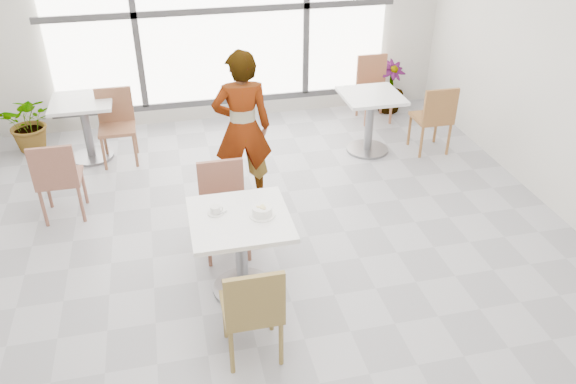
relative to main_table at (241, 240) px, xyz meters
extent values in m
plane|color=#9E9EA5|center=(0.37, 0.19, -0.52)|extent=(7.00, 7.00, 0.00)
plane|color=silver|center=(0.37, 3.69, 0.98)|extent=(6.00, 0.00, 6.00)
cube|color=white|center=(0.37, 3.63, 0.98)|extent=(4.40, 0.04, 2.40)
cube|color=#3F3F42|center=(0.37, 3.60, 0.98)|extent=(4.60, 0.05, 0.08)
cube|color=#3F3F42|center=(-0.73, 3.60, 0.98)|extent=(0.08, 0.05, 2.40)
cube|color=#3F3F42|center=(1.47, 3.60, 0.98)|extent=(0.08, 0.05, 2.40)
cube|color=#3F3F42|center=(0.37, 3.60, -0.24)|extent=(4.60, 0.05, 0.08)
cube|color=white|center=(0.00, 0.00, 0.21)|extent=(0.80, 0.80, 0.04)
cylinder|color=gray|center=(0.00, 0.00, -0.17)|extent=(0.10, 0.10, 0.71)
cylinder|color=gray|center=(0.00, 0.00, -0.51)|extent=(0.52, 0.52, 0.03)
cube|color=olive|center=(-0.04, -0.70, -0.09)|extent=(0.42, 0.42, 0.04)
cube|color=olive|center=(-0.04, -0.89, 0.14)|extent=(0.42, 0.04, 0.42)
cylinder|color=olive|center=(0.14, -0.52, -0.32)|extent=(0.04, 0.04, 0.41)
cylinder|color=olive|center=(0.14, -0.88, -0.32)|extent=(0.04, 0.04, 0.41)
cylinder|color=olive|center=(-0.22, -0.52, -0.32)|extent=(0.04, 0.04, 0.41)
cylinder|color=olive|center=(-0.22, -0.88, -0.32)|extent=(0.04, 0.04, 0.41)
cube|color=#8F5744|center=(-0.06, 0.57, -0.09)|extent=(0.42, 0.42, 0.04)
cube|color=#8F5744|center=(-0.06, 0.76, 0.14)|extent=(0.42, 0.04, 0.42)
cylinder|color=#8F5744|center=(-0.24, 0.39, -0.32)|extent=(0.04, 0.04, 0.41)
cylinder|color=#8F5744|center=(-0.24, 0.75, -0.32)|extent=(0.04, 0.04, 0.41)
cylinder|color=#8F5744|center=(0.12, 0.39, -0.32)|extent=(0.04, 0.04, 0.41)
cylinder|color=#8F5744|center=(0.12, 0.75, -0.32)|extent=(0.04, 0.04, 0.41)
cylinder|color=white|center=(0.18, -0.02, 0.23)|extent=(0.21, 0.21, 0.01)
cylinder|color=white|center=(0.18, -0.02, 0.27)|extent=(0.16, 0.16, 0.07)
torus|color=white|center=(0.18, -0.02, 0.31)|extent=(0.16, 0.16, 0.01)
cylinder|color=#DFBA8A|center=(0.18, -0.02, 0.27)|extent=(0.14, 0.14, 0.05)
cylinder|color=#F4E99D|center=(0.20, -0.02, 0.30)|extent=(0.03, 0.03, 0.02)
cylinder|color=#F8F2A0|center=(0.18, -0.03, 0.31)|extent=(0.03, 0.03, 0.02)
cylinder|color=beige|center=(0.15, -0.01, 0.30)|extent=(0.03, 0.03, 0.02)
cylinder|color=beige|center=(0.19, -0.05, 0.31)|extent=(0.03, 0.03, 0.02)
cylinder|color=beige|center=(0.18, -0.02, 0.31)|extent=(0.03, 0.03, 0.02)
cylinder|color=beige|center=(0.19, -0.03, 0.31)|extent=(0.03, 0.03, 0.02)
cylinder|color=beige|center=(0.18, -0.02, 0.30)|extent=(0.03, 0.03, 0.01)
cylinder|color=beige|center=(0.18, -0.04, 0.31)|extent=(0.03, 0.03, 0.02)
cylinder|color=#F8DFA0|center=(0.22, 0.01, 0.30)|extent=(0.03, 0.03, 0.01)
cylinder|color=beige|center=(0.15, -0.02, 0.31)|extent=(0.03, 0.03, 0.01)
cylinder|color=#EDE699|center=(0.19, 0.00, 0.31)|extent=(0.03, 0.03, 0.01)
cylinder|color=beige|center=(0.17, -0.01, 0.31)|extent=(0.03, 0.03, 0.02)
cylinder|color=beige|center=(0.18, -0.02, 0.31)|extent=(0.03, 0.03, 0.02)
cylinder|color=white|center=(-0.18, 0.09, 0.23)|extent=(0.13, 0.13, 0.01)
cylinder|color=white|center=(-0.18, 0.09, 0.27)|extent=(0.08, 0.08, 0.06)
torus|color=white|center=(-0.14, 0.09, 0.27)|extent=(0.05, 0.01, 0.05)
cylinder|color=black|center=(-0.18, 0.09, 0.29)|extent=(0.07, 0.07, 0.00)
cube|color=silver|center=(-0.13, 0.07, 0.24)|extent=(0.09, 0.05, 0.00)
sphere|color=silver|center=(-0.10, 0.09, 0.24)|extent=(0.02, 0.02, 0.02)
imported|color=black|center=(0.26, 1.49, 0.30)|extent=(0.61, 0.42, 1.64)
cube|color=silver|center=(-1.43, 2.84, 0.21)|extent=(0.70, 0.70, 0.04)
cylinder|color=slate|center=(-1.43, 2.84, -0.17)|extent=(0.10, 0.10, 0.71)
cylinder|color=slate|center=(-1.43, 2.84, -0.51)|extent=(0.52, 0.52, 0.03)
cube|color=white|center=(1.94, 2.25, 0.21)|extent=(0.70, 0.70, 0.04)
cylinder|color=slate|center=(1.94, 2.25, -0.17)|extent=(0.10, 0.10, 0.71)
cylinder|color=slate|center=(1.94, 2.25, -0.51)|extent=(0.52, 0.52, 0.03)
cube|color=brown|center=(-1.59, 1.57, -0.09)|extent=(0.42, 0.42, 0.04)
cube|color=brown|center=(-1.59, 1.38, 0.14)|extent=(0.42, 0.04, 0.42)
cylinder|color=brown|center=(-1.41, 1.75, -0.32)|extent=(0.04, 0.04, 0.41)
cylinder|color=brown|center=(-1.41, 1.39, -0.32)|extent=(0.04, 0.04, 0.41)
cylinder|color=brown|center=(-1.77, 1.75, -0.32)|extent=(0.04, 0.04, 0.41)
cylinder|color=brown|center=(-1.77, 1.39, -0.32)|extent=(0.04, 0.04, 0.41)
cube|color=brown|center=(-1.06, 2.65, -0.09)|extent=(0.42, 0.42, 0.04)
cube|color=brown|center=(-1.06, 2.84, 0.14)|extent=(0.42, 0.04, 0.42)
cylinder|color=brown|center=(-1.24, 2.47, -0.32)|extent=(0.04, 0.04, 0.41)
cylinder|color=brown|center=(-1.24, 2.83, -0.32)|extent=(0.04, 0.04, 0.41)
cylinder|color=brown|center=(-0.88, 2.47, -0.32)|extent=(0.04, 0.04, 0.41)
cylinder|color=brown|center=(-0.88, 2.83, -0.32)|extent=(0.04, 0.04, 0.41)
cube|color=#935F32|center=(2.68, 2.11, -0.09)|extent=(0.42, 0.42, 0.04)
cube|color=#935F32|center=(2.68, 1.92, 0.14)|extent=(0.42, 0.04, 0.42)
cylinder|color=#935F32|center=(2.86, 2.29, -0.32)|extent=(0.04, 0.04, 0.41)
cylinder|color=#935F32|center=(2.86, 1.93, -0.32)|extent=(0.04, 0.04, 0.41)
cylinder|color=#935F32|center=(2.50, 2.29, -0.32)|extent=(0.04, 0.04, 0.41)
cylinder|color=#935F32|center=(2.50, 1.93, -0.32)|extent=(0.04, 0.04, 0.41)
cube|color=#9E5F3F|center=(2.34, 3.14, -0.09)|extent=(0.42, 0.42, 0.04)
cube|color=#9E5F3F|center=(2.34, 3.33, 0.14)|extent=(0.42, 0.04, 0.42)
cylinder|color=#9E5F3F|center=(2.16, 2.96, -0.32)|extent=(0.04, 0.04, 0.41)
cylinder|color=#9E5F3F|center=(2.16, 3.32, -0.32)|extent=(0.04, 0.04, 0.41)
cylinder|color=#9E5F3F|center=(2.52, 2.96, -0.32)|extent=(0.04, 0.04, 0.41)
cylinder|color=#9E5F3F|center=(2.52, 3.32, -0.32)|extent=(0.04, 0.04, 0.41)
imported|color=#5C8543|center=(-2.13, 3.23, -0.16)|extent=(0.69, 0.61, 0.73)
imported|color=#5A8249|center=(2.66, 3.39, -0.16)|extent=(0.50, 0.50, 0.72)
camera|label=1|loc=(-0.47, -3.77, 2.76)|focal=35.58mm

